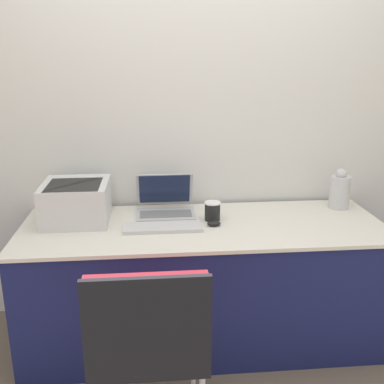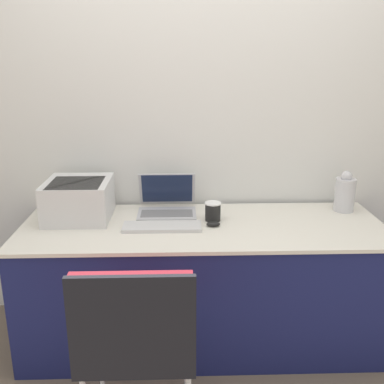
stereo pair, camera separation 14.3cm
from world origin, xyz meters
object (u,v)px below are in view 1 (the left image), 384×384
Objects in this scene: coffee_cup at (212,211)px; chair at (148,337)px; external_keyboard at (163,227)px; metal_pitcher at (340,191)px; laptop_left at (165,205)px; mouse at (214,224)px; printer at (76,200)px.

chair is (-0.37, -0.87, -0.21)m from coffee_cup.
external_keyboard is 3.98× the size of coffee_cup.
metal_pitcher is at bearing 40.69° from chair.
laptop_left is 0.39× the size of chair.
laptop_left reaches higher than mouse.
chair is at bearing -95.95° from laptop_left.
printer is at bearing 175.06° from coffee_cup.
laptop_left is at bearing 137.66° from mouse.
printer is 0.79m from mouse.
external_keyboard is 0.31m from coffee_cup.
coffee_cup is 0.10m from mouse.
printer is 4.98× the size of mouse.
chair reaches higher than mouse.
metal_pitcher is 0.28× the size of chair.
coffee_cup is 0.43× the size of metal_pitcher.
coffee_cup is at bearing -169.76° from metal_pitcher.
mouse is 0.31× the size of metal_pitcher.
printer is 0.43× the size of chair.
laptop_left is 0.35m from mouse.
mouse reaches higher than external_keyboard.
coffee_cup is (0.77, -0.07, -0.07)m from printer.
metal_pitcher is (1.58, 0.08, -0.01)m from printer.
metal_pitcher reaches higher than mouse.
laptop_left is at bearing -179.70° from metal_pitcher.
mouse is (0.76, -0.16, -0.11)m from printer.
laptop_left is 4.50× the size of mouse.
coffee_cup is at bearing -4.94° from printer.
chair is (-0.10, -1.01, -0.20)m from laptop_left.
printer is 3.52× the size of coffee_cup.
metal_pitcher reaches higher than chair.
printer is at bearing 159.38° from external_keyboard.
coffee_cup reaches higher than external_keyboard.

